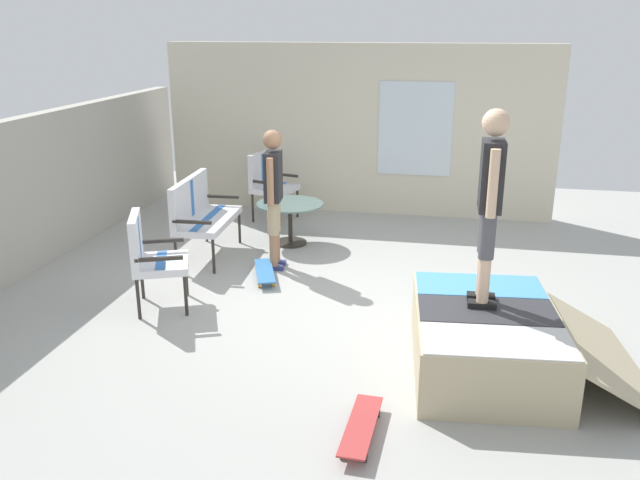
{
  "coord_description": "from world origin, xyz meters",
  "views": [
    {
      "loc": [
        -6.33,
        -0.96,
        2.86
      ],
      "look_at": [
        0.11,
        0.34,
        0.7
      ],
      "focal_mm": 37.04,
      "sensor_mm": 36.0,
      "label": 1
    }
  ],
  "objects_px": {
    "patio_bench": "(199,210)",
    "person_watching": "(273,189)",
    "person_skater": "(490,194)",
    "skateboard_by_bench": "(265,271)",
    "patio_chair_near_house": "(268,180)",
    "skateboard_spare": "(361,426)",
    "patio_chair_by_wall": "(149,253)",
    "patio_table": "(290,215)",
    "skate_ramp": "(489,340)"
  },
  "relations": [
    {
      "from": "patio_bench",
      "to": "person_watching",
      "type": "xyz_separation_m",
      "value": [
        -0.21,
        -1.04,
        0.37
      ]
    },
    {
      "from": "person_skater",
      "to": "skateboard_by_bench",
      "type": "bearing_deg",
      "value": 56.96
    },
    {
      "from": "patio_chair_near_house",
      "to": "skateboard_spare",
      "type": "bearing_deg",
      "value": -157.77
    },
    {
      "from": "skateboard_by_bench",
      "to": "skateboard_spare",
      "type": "distance_m",
      "value": 3.28
    },
    {
      "from": "patio_chair_by_wall",
      "to": "person_skater",
      "type": "bearing_deg",
      "value": -98.85
    },
    {
      "from": "patio_chair_by_wall",
      "to": "patio_bench",
      "type": "bearing_deg",
      "value": 3.17
    },
    {
      "from": "patio_table",
      "to": "person_skater",
      "type": "relative_size",
      "value": 0.54
    },
    {
      "from": "patio_chair_by_wall",
      "to": "patio_table",
      "type": "relative_size",
      "value": 1.13
    },
    {
      "from": "patio_chair_near_house",
      "to": "person_skater",
      "type": "bearing_deg",
      "value": -142.83
    },
    {
      "from": "patio_bench",
      "to": "patio_chair_near_house",
      "type": "xyz_separation_m",
      "value": [
        1.83,
        -0.39,
        -0.0
      ]
    },
    {
      "from": "skate_ramp",
      "to": "person_skater",
      "type": "height_order",
      "value": "person_skater"
    },
    {
      "from": "skate_ramp",
      "to": "patio_bench",
      "type": "distance_m",
      "value": 4.19
    },
    {
      "from": "patio_chair_near_house",
      "to": "skateboard_spare",
      "type": "distance_m",
      "value": 5.77
    },
    {
      "from": "person_skater",
      "to": "patio_chair_near_house",
      "type": "bearing_deg",
      "value": 37.17
    },
    {
      "from": "patio_chair_near_house",
      "to": "patio_table",
      "type": "relative_size",
      "value": 1.13
    },
    {
      "from": "person_watching",
      "to": "patio_chair_by_wall",
      "type": "bearing_deg",
      "value": 146.5
    },
    {
      "from": "patio_chair_near_house",
      "to": "skateboard_spare",
      "type": "xyz_separation_m",
      "value": [
        -5.32,
        -2.17,
        -0.53
      ]
    },
    {
      "from": "patio_bench",
      "to": "person_skater",
      "type": "distance_m",
      "value": 4.14
    },
    {
      "from": "patio_chair_near_house",
      "to": "person_watching",
      "type": "height_order",
      "value": "person_watching"
    },
    {
      "from": "patio_table",
      "to": "person_watching",
      "type": "height_order",
      "value": "person_watching"
    },
    {
      "from": "patio_bench",
      "to": "person_skater",
      "type": "bearing_deg",
      "value": -122.28
    },
    {
      "from": "person_skater",
      "to": "skateboard_by_bench",
      "type": "distance_m",
      "value": 3.21
    },
    {
      "from": "person_watching",
      "to": "person_skater",
      "type": "bearing_deg",
      "value": -129.26
    },
    {
      "from": "patio_bench",
      "to": "patio_chair_by_wall",
      "type": "bearing_deg",
      "value": -176.83
    },
    {
      "from": "patio_bench",
      "to": "patio_chair_near_house",
      "type": "relative_size",
      "value": 1.25
    },
    {
      "from": "patio_chair_near_house",
      "to": "skateboard_spare",
      "type": "relative_size",
      "value": 1.26
    },
    {
      "from": "skate_ramp",
      "to": "patio_chair_near_house",
      "type": "distance_m",
      "value": 5.17
    },
    {
      "from": "patio_chair_near_house",
      "to": "patio_chair_by_wall",
      "type": "distance_m",
      "value": 3.49
    },
    {
      "from": "patio_chair_near_house",
      "to": "patio_table",
      "type": "distance_m",
      "value": 1.29
    },
    {
      "from": "patio_chair_near_house",
      "to": "skateboard_by_bench",
      "type": "height_order",
      "value": "patio_chair_near_house"
    },
    {
      "from": "patio_bench",
      "to": "patio_table",
      "type": "distance_m",
      "value": 1.25
    },
    {
      "from": "patio_chair_by_wall",
      "to": "skateboard_by_bench",
      "type": "bearing_deg",
      "value": -41.37
    },
    {
      "from": "patio_table",
      "to": "person_skater",
      "type": "height_order",
      "value": "person_skater"
    },
    {
      "from": "person_watching",
      "to": "skateboard_by_bench",
      "type": "xyz_separation_m",
      "value": [
        -0.38,
        0.02,
        -0.9
      ]
    },
    {
      "from": "patio_bench",
      "to": "patio_chair_by_wall",
      "type": "xyz_separation_m",
      "value": [
        -1.64,
        -0.09,
        -0.0
      ]
    },
    {
      "from": "patio_bench",
      "to": "patio_chair_by_wall",
      "type": "height_order",
      "value": "same"
    },
    {
      "from": "patio_chair_near_house",
      "to": "patio_bench",
      "type": "bearing_deg",
      "value": 167.97
    },
    {
      "from": "person_watching",
      "to": "skate_ramp",
      "type": "bearing_deg",
      "value": -130.13
    },
    {
      "from": "skateboard_by_bench",
      "to": "skateboard_spare",
      "type": "xyz_separation_m",
      "value": [
        -2.89,
        -1.55,
        0.0
      ]
    },
    {
      "from": "skate_ramp",
      "to": "person_watching",
      "type": "distance_m",
      "value": 3.3
    },
    {
      "from": "patio_table",
      "to": "person_watching",
      "type": "bearing_deg",
      "value": -177.98
    },
    {
      "from": "patio_chair_near_house",
      "to": "patio_table",
      "type": "bearing_deg",
      "value": -151.32
    },
    {
      "from": "patio_chair_near_house",
      "to": "patio_chair_by_wall",
      "type": "height_order",
      "value": "same"
    },
    {
      "from": "skate_ramp",
      "to": "skateboard_by_bench",
      "type": "distance_m",
      "value": 3.01
    },
    {
      "from": "patio_table",
      "to": "skateboard_by_bench",
      "type": "height_order",
      "value": "patio_table"
    },
    {
      "from": "patio_bench",
      "to": "person_skater",
      "type": "height_order",
      "value": "person_skater"
    },
    {
      "from": "person_watching",
      "to": "skateboard_by_bench",
      "type": "distance_m",
      "value": 0.98
    },
    {
      "from": "skate_ramp",
      "to": "patio_chair_by_wall",
      "type": "relative_size",
      "value": 2.02
    },
    {
      "from": "patio_chair_by_wall",
      "to": "person_watching",
      "type": "height_order",
      "value": "person_watching"
    },
    {
      "from": "skate_ramp",
      "to": "patio_table",
      "type": "xyz_separation_m",
      "value": [
        3.0,
        2.49,
        0.13
      ]
    }
  ]
}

